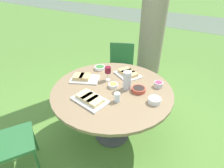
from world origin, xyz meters
The scene contains 17 objects.
ground_plane centered at (0.00, 0.00, 0.00)m, with size 40.00×40.00×0.00m, color #5B8C38.
river_strip centered at (0.00, 8.17, 0.00)m, with size 40.00×3.65×0.01m.
dining_table centered at (0.00, 0.00, 0.69)m, with size 1.43×1.43×0.78m.
chair_near_left centered at (-0.57, 1.07, 0.52)m, with size 0.59×0.58×0.89m.
chair_near_right centered at (-0.58, -1.10, 0.52)m, with size 0.58×0.58×0.89m.
water_pitcher centered at (0.15, 0.10, 0.89)m, with size 0.10×0.10×0.23m.
wine_glass centered at (-0.16, 0.13, 0.91)m, with size 0.08×0.08×0.18m.
platter_bread_main centered at (-0.04, -0.34, 0.80)m, with size 0.40×0.27×0.06m.
platter_charcuterie centered at (-0.02, 0.38, 0.81)m, with size 0.40×0.37×0.06m.
platter_sandwich_side centered at (-0.41, -0.05, 0.81)m, with size 0.42×0.37×0.07m.
bowl_fries centered at (-0.01, 0.03, 0.80)m, with size 0.12×0.12×0.04m.
bowl_salad centered at (-0.43, 0.30, 0.80)m, with size 0.15×0.15×0.04m.
bowl_olives centered at (0.28, 0.13, 0.81)m, with size 0.16×0.16×0.05m.
bowl_dip_red centered at (0.43, 0.36, 0.81)m, with size 0.10×0.10×0.06m.
bowl_dip_cream centered at (0.52, 0.04, 0.81)m, with size 0.13×0.13×0.06m.
cup_water_near centered at (0.19, -0.17, 0.83)m, with size 0.07×0.07×0.10m.
handbag centered at (-1.26, 0.38, 0.13)m, with size 0.30×0.14×0.37m.
Camera 1 is at (1.02, -1.41, 1.92)m, focal length 28.00 mm.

